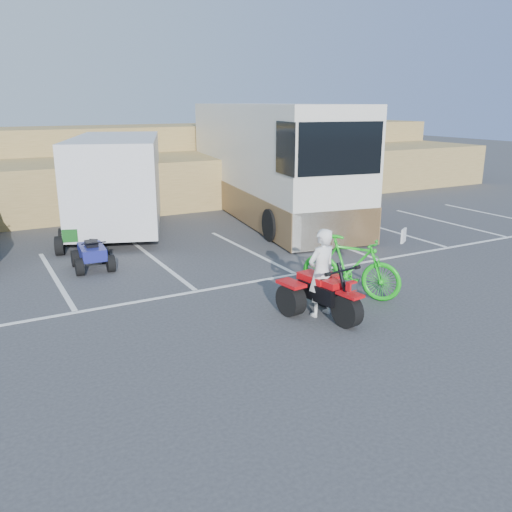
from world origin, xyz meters
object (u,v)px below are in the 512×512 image
rider (321,273)px  red_trike_atv (325,317)px  rv_motorhome (268,168)px  green_dirt_bike (351,267)px  cargo_trailer (118,180)px  quad_atv_blue (94,269)px  quad_atv_green (79,249)px

rider → red_trike_atv: bearing=90.0°
rider → rv_motorhome: (4.20, 9.46, 0.87)m
red_trike_atv → green_dirt_bike: green_dirt_bike is taller
cargo_trailer → quad_atv_blue: (-1.90, -4.33, -1.67)m
green_dirt_bike → quad_atv_green: 8.36m
red_trike_atv → cargo_trailer: 10.16m
quad_atv_blue → quad_atv_green: 2.19m
rider → green_dirt_bike: rider is taller
rider → rv_motorhome: bearing=-121.4°
red_trike_atv → quad_atv_blue: red_trike_atv is taller
green_dirt_bike → quad_atv_blue: size_ratio=1.78×
red_trike_atv → cargo_trailer: (-1.47, 9.91, 1.67)m
cargo_trailer → rv_motorhome: (5.65, -0.30, 0.10)m
cargo_trailer → rv_motorhome: bearing=16.6°
cargo_trailer → red_trike_atv: bearing=-61.9°
quad_atv_blue → rv_motorhome: bearing=32.2°
rider → quad_atv_green: (-3.29, 7.62, -0.90)m
red_trike_atv → green_dirt_bike: size_ratio=0.77×
rv_motorhome → quad_atv_green: rv_motorhome is taller
rider → cargo_trailer: cargo_trailer is taller
rv_motorhome → green_dirt_bike: bearing=-99.5°
rider → green_dirt_bike: 1.39m
rider → quad_atv_green: size_ratio=1.14×
quad_atv_blue → quad_atv_green: quad_atv_green is taller
green_dirt_bike → rider: bearing=173.5°
red_trike_atv → quad_atv_blue: size_ratio=1.37×
rider → rv_motorhome: rv_motorhome is taller
green_dirt_bike → quad_atv_blue: 6.69m
cargo_trailer → rv_motorhome: rv_motorhome is taller
red_trike_atv → rider: size_ratio=0.97×
cargo_trailer → quad_atv_blue: 5.02m
green_dirt_bike → rv_motorhome: size_ratio=0.20×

